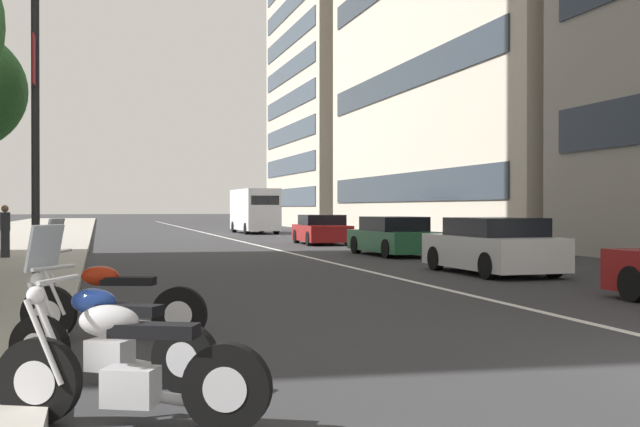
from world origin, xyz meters
name	(u,v)px	position (x,y,z in m)	size (l,w,h in m)	color
lane_centre_stripe	(229,239)	(35.00, 0.00, 0.00)	(110.00, 0.16, 0.01)	silver
motorcycle_nearest_camera	(128,371)	(0.19, 6.41, 0.42)	(1.01, 1.96, 1.10)	black
motorcycle_far_end_row	(106,339)	(1.63, 6.55, 0.43)	(1.31, 1.83, 1.46)	black
motorcycle_second_in_row	(111,305)	(4.09, 6.48, 0.45)	(0.91, 2.19, 1.49)	black
car_approaching_light	(492,247)	(11.58, -2.69, 0.66)	(4.17, 1.99, 1.38)	silver
car_following_behind	(393,237)	(19.19, -3.04, 0.63)	(4.37, 1.96, 1.32)	#236038
car_far_down_avenue	(321,230)	(27.68, -2.93, 0.62)	(4.22, 2.07, 1.31)	maroon
delivery_van_ahead	(255,210)	(43.07, -2.92, 1.49)	(5.87, 2.22, 2.79)	silver
street_lamp_with_banners	(53,49)	(12.92, 7.59, 5.21)	(1.26, 2.65, 8.43)	#232326
pedestrian_on_plaza	(5,231)	(19.16, 9.28, 0.93)	(0.44, 0.33, 1.55)	#2D2D33
office_tower_far_left_down_avenue	(389,48)	(58.71, -18.00, 15.64)	(18.66, 18.17, 31.28)	beige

